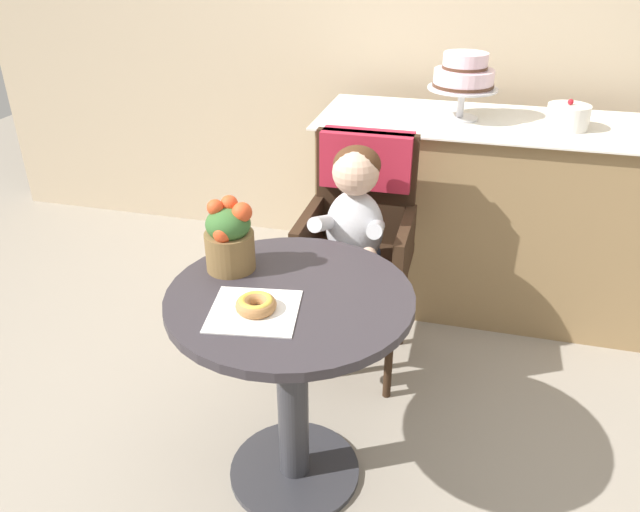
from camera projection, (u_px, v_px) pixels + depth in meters
name	position (u px, v px, depth m)	size (l,w,h in m)	color
ground_plane	(295.00, 472.00, 2.11)	(8.00, 8.00, 0.00)	gray
cafe_table	(292.00, 352.00, 1.86)	(0.72, 0.72, 0.72)	#332D33
wicker_chair	(361.00, 216.00, 2.42)	(0.42, 0.45, 0.95)	#332114
seated_child	(353.00, 224.00, 2.27)	(0.27, 0.32, 0.73)	silver
paper_napkin	(254.00, 311.00, 1.68)	(0.24, 0.23, 0.00)	white
donut_front	(256.00, 304.00, 1.67)	(0.11, 0.11, 0.04)	#AD7542
flower_vase	(229.00, 237.00, 1.84)	(0.15, 0.15, 0.23)	brown
display_counter	(485.00, 215.00, 2.87)	(1.56, 0.62, 0.90)	#93754C
tiered_cake_stand	(464.00, 76.00, 2.61)	(0.30, 0.30, 0.28)	silver
round_layer_cake	(568.00, 117.00, 2.55)	(0.17, 0.17, 0.12)	white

